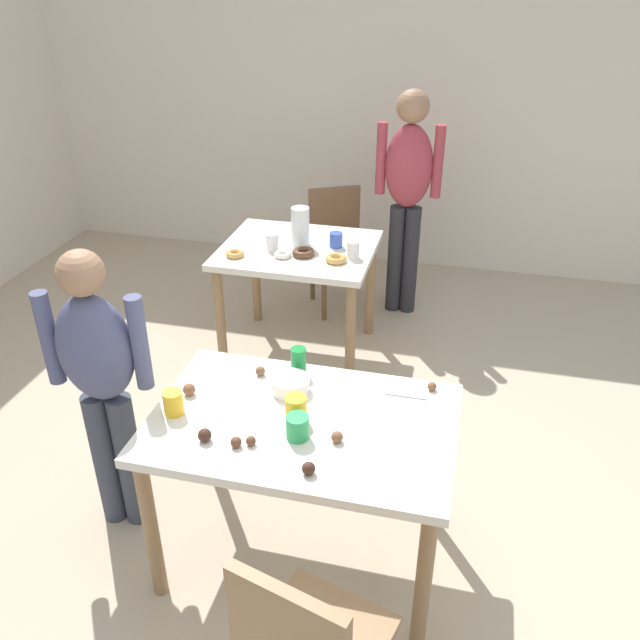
# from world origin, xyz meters

# --- Properties ---
(ground_plane) EXTENTS (6.40, 6.40, 0.00)m
(ground_plane) POSITION_xyz_m (0.00, 0.00, 0.00)
(ground_plane) COLOR tan
(wall_back) EXTENTS (6.40, 0.10, 2.60)m
(wall_back) POSITION_xyz_m (0.00, 3.20, 1.30)
(wall_back) COLOR beige
(wall_back) RESTS_ON ground_plane
(dining_table_near) EXTENTS (1.19, 0.78, 0.75)m
(dining_table_near) POSITION_xyz_m (-0.07, -0.12, 0.65)
(dining_table_near) COLOR silver
(dining_table_near) RESTS_ON ground_plane
(dining_table_far) EXTENTS (0.94, 0.80, 0.75)m
(dining_table_far) POSITION_xyz_m (-0.55, 1.53, 0.63)
(dining_table_far) COLOR silver
(dining_table_far) RESTS_ON ground_plane
(chair_far_table) EXTENTS (0.54, 0.54, 0.87)m
(chair_far_table) POSITION_xyz_m (-0.46, 2.28, 0.50)
(chair_far_table) COLOR brown
(chair_far_table) RESTS_ON ground_plane
(person_girl_near) EXTENTS (0.46, 0.24, 1.37)m
(person_girl_near) POSITION_xyz_m (-0.95, -0.11, 0.81)
(person_girl_near) COLOR #383D4C
(person_girl_near) RESTS_ON ground_plane
(person_adult_far) EXTENTS (0.45, 0.22, 1.59)m
(person_adult_far) POSITION_xyz_m (0.02, 2.27, 0.96)
(person_adult_far) COLOR #28282D
(person_adult_far) RESTS_ON ground_plane
(mixing_bowl) EXTENTS (0.16, 0.16, 0.06)m
(mixing_bowl) POSITION_xyz_m (-0.17, 0.05, 0.78)
(mixing_bowl) COLOR white
(mixing_bowl) RESTS_ON dining_table_near
(soda_can) EXTENTS (0.07, 0.07, 0.12)m
(soda_can) POSITION_xyz_m (-0.17, 0.19, 0.81)
(soda_can) COLOR #198438
(soda_can) RESTS_ON dining_table_near
(fork_near) EXTENTS (0.17, 0.02, 0.01)m
(fork_near) POSITION_xyz_m (0.30, 0.12, 0.75)
(fork_near) COLOR silver
(fork_near) RESTS_ON dining_table_near
(cup_near_0) EXTENTS (0.08, 0.08, 0.11)m
(cup_near_0) POSITION_xyz_m (-0.10, -0.13, 0.80)
(cup_near_0) COLOR yellow
(cup_near_0) RESTS_ON dining_table_near
(cup_near_1) EXTENTS (0.08, 0.08, 0.10)m
(cup_near_1) POSITION_xyz_m (-0.57, -0.20, 0.80)
(cup_near_1) COLOR yellow
(cup_near_1) RESTS_ON dining_table_near
(cup_near_2) EXTENTS (0.09, 0.09, 0.09)m
(cup_near_2) POSITION_xyz_m (-0.06, -0.23, 0.80)
(cup_near_2) COLOR green
(cup_near_2) RESTS_ON dining_table_near
(cake_ball_0) EXTENTS (0.05, 0.05, 0.05)m
(cake_ball_0) POSITION_xyz_m (-0.57, -0.08, 0.78)
(cake_ball_0) COLOR brown
(cake_ball_0) RESTS_ON dining_table_near
(cake_ball_1) EXTENTS (0.05, 0.05, 0.05)m
(cake_ball_1) POSITION_xyz_m (-0.39, -0.33, 0.78)
(cake_ball_1) COLOR #3D2319
(cake_ball_1) RESTS_ON dining_table_near
(cake_ball_2) EXTENTS (0.04, 0.04, 0.04)m
(cake_ball_2) POSITION_xyz_m (-0.22, -0.31, 0.77)
(cake_ball_2) COLOR brown
(cake_ball_2) RESTS_ON dining_table_near
(cake_ball_3) EXTENTS (0.05, 0.05, 0.05)m
(cake_ball_3) POSITION_xyz_m (0.03, -0.41, 0.77)
(cake_ball_3) COLOR #3D2319
(cake_ball_3) RESTS_ON dining_table_near
(cake_ball_4) EXTENTS (0.04, 0.04, 0.04)m
(cake_ball_4) POSITION_xyz_m (0.09, -0.22, 0.77)
(cake_ball_4) COLOR brown
(cake_ball_4) RESTS_ON dining_table_near
(cake_ball_5) EXTENTS (0.04, 0.04, 0.04)m
(cake_ball_5) POSITION_xyz_m (0.40, 0.19, 0.77)
(cake_ball_5) COLOR brown
(cake_ball_5) RESTS_ON dining_table_near
(cake_ball_6) EXTENTS (0.04, 0.04, 0.04)m
(cake_ball_6) POSITION_xyz_m (-0.33, 0.13, 0.77)
(cake_ball_6) COLOR brown
(cake_ball_6) RESTS_ON dining_table_near
(cake_ball_7) EXTENTS (0.04, 0.04, 0.04)m
(cake_ball_7) POSITION_xyz_m (-0.27, -0.34, 0.77)
(cake_ball_7) COLOR brown
(cake_ball_7) RESTS_ON dining_table_near
(pitcher_far) EXTENTS (0.11, 0.11, 0.24)m
(pitcher_far) POSITION_xyz_m (-0.54, 1.57, 0.87)
(pitcher_far) COLOR white
(pitcher_far) RESTS_ON dining_table_far
(cup_far_0) EXTENTS (0.07, 0.07, 0.10)m
(cup_far_0) POSITION_xyz_m (-0.19, 1.46, 0.80)
(cup_far_0) COLOR white
(cup_far_0) RESTS_ON dining_table_far
(cup_far_1) EXTENTS (0.08, 0.08, 0.09)m
(cup_far_1) POSITION_xyz_m (-0.62, 1.80, 0.80)
(cup_far_1) COLOR #3351B2
(cup_far_1) RESTS_ON dining_table_far
(cup_far_2) EXTENTS (0.08, 0.08, 0.10)m
(cup_far_2) POSITION_xyz_m (-0.69, 1.45, 0.80)
(cup_far_2) COLOR white
(cup_far_2) RESTS_ON dining_table_far
(cup_far_3) EXTENTS (0.08, 0.08, 0.09)m
(cup_far_3) POSITION_xyz_m (-0.32, 1.59, 0.80)
(cup_far_3) COLOR #3351B2
(cup_far_3) RESTS_ON dining_table_far
(donut_far_0) EXTENTS (0.14, 0.14, 0.04)m
(donut_far_0) POSITION_xyz_m (-0.48, 1.41, 0.77)
(donut_far_0) COLOR brown
(donut_far_0) RESTS_ON dining_table_far
(donut_far_1) EXTENTS (0.11, 0.11, 0.03)m
(donut_far_1) POSITION_xyz_m (-0.60, 1.36, 0.77)
(donut_far_1) COLOR white
(donut_far_1) RESTS_ON dining_table_far
(donut_far_2) EXTENTS (0.13, 0.13, 0.04)m
(donut_far_2) POSITION_xyz_m (-0.27, 1.37, 0.77)
(donut_far_2) COLOR gold
(donut_far_2) RESTS_ON dining_table_far
(donut_far_3) EXTENTS (0.11, 0.11, 0.03)m
(donut_far_3) POSITION_xyz_m (-0.88, 1.30, 0.77)
(donut_far_3) COLOR gold
(donut_far_3) RESTS_ON dining_table_far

